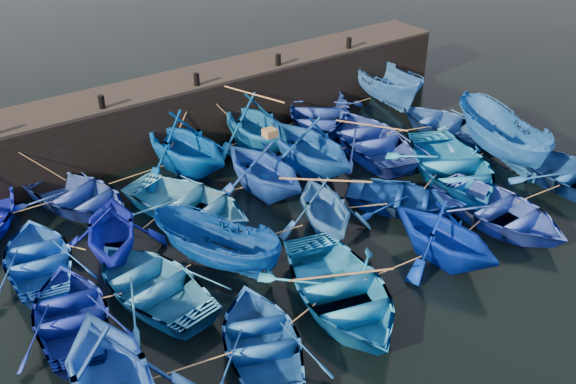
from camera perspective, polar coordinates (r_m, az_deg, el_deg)
ground at (r=20.82m, az=5.12°, el=-5.38°), size 120.00×120.00×0.00m
quay_wall at (r=27.88m, az=-8.77°, el=7.32°), size 26.00×2.50×2.50m
quay_top at (r=27.39m, az=-8.99°, el=9.83°), size 26.00×2.50×0.12m
bollard_1 at (r=25.11m, az=-16.25°, el=7.70°), size 0.24×0.24×0.50m
bollard_2 at (r=26.53m, az=-8.13°, el=9.90°), size 0.24×0.24×0.50m
bollard_3 at (r=28.44m, az=-0.89°, el=11.67°), size 0.24×0.24×0.50m
bollard_4 at (r=30.75m, az=5.43°, el=13.06°), size 0.24×0.24×0.50m
boat_1 at (r=23.93m, az=-18.22°, el=-0.30°), size 4.90×5.60×0.97m
boat_2 at (r=24.95m, az=-9.31°, el=4.32°), size 4.95×5.47×2.51m
boat_3 at (r=26.37m, az=-2.98°, el=6.15°), size 4.03×4.67×2.45m
boat_4 at (r=28.79m, az=2.74°, el=7.03°), size 6.90×7.14×1.21m
boat_5 at (r=31.09m, az=8.65°, el=9.44°), size 2.96×5.59×2.05m
boat_6 at (r=21.19m, az=-21.28°, el=-5.48°), size 3.80×4.80×0.90m
boat_7 at (r=20.83m, az=-15.42°, el=-3.13°), size 4.47×4.76×2.00m
boat_8 at (r=22.48m, az=-8.84°, el=-1.00°), size 5.32×6.08×1.05m
boat_9 at (r=23.26m, az=-2.19°, el=2.28°), size 4.00×4.55×2.26m
boat_10 at (r=24.57m, az=1.91°, el=4.32°), size 4.26×4.91×2.54m
boat_11 at (r=26.74m, az=7.34°, el=4.74°), size 5.08×6.21×1.13m
boat_12 at (r=28.92m, az=13.73°, el=5.97°), size 3.92×5.00×0.94m
boat_13 at (r=18.77m, az=-18.70°, el=-10.19°), size 3.96×4.91×0.90m
boat_14 at (r=19.15m, az=-12.06°, el=-7.92°), size 4.25×5.34×0.99m
boat_15 at (r=19.68m, az=-6.39°, el=-4.85°), size 3.58×4.60×1.69m
boat_16 at (r=21.28m, az=3.26°, el=-1.25°), size 4.21×4.52×1.93m
boat_17 at (r=23.02m, az=10.43°, el=-0.59°), size 4.96×5.15×0.87m
boat_18 at (r=25.07m, az=14.42°, el=2.14°), size 6.21×6.99×1.20m
boat_19 at (r=26.99m, az=18.33°, el=4.66°), size 3.18×5.57×2.03m
boat_20 at (r=15.68m, az=-15.60°, el=-15.46°), size 4.70×5.25×2.48m
boat_21 at (r=17.08m, az=-2.32°, el=-13.05°), size 4.44×5.16×0.90m
boat_22 at (r=18.42m, az=4.71°, el=-8.78°), size 5.08×6.18×1.12m
boat_23 at (r=20.38m, az=13.72°, el=-3.59°), size 3.70×4.20×2.07m
boat_24 at (r=22.99m, az=18.34°, el=-1.60°), size 3.79×5.14×1.04m
wooden_crate at (r=22.82m, az=-1.62°, el=5.27°), size 0.44×0.41×0.27m
mooring_ropes at (r=23.82m, az=-2.42°, el=2.36°), size 18.81×11.70×2.10m
loose_oars at (r=22.62m, az=3.01°, el=2.97°), size 9.41×11.73×1.39m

